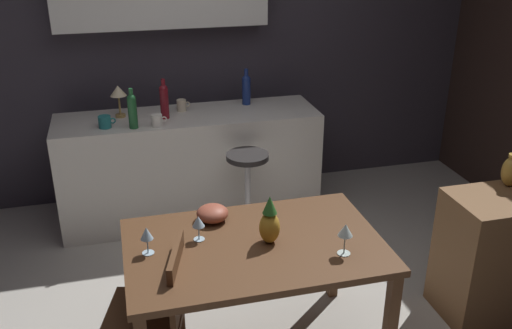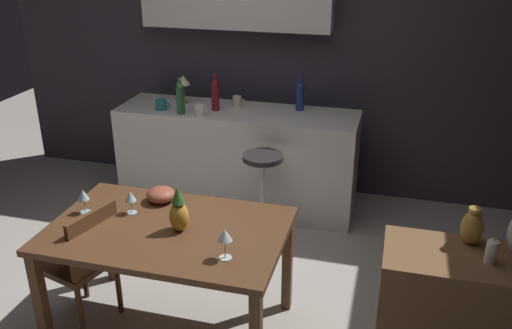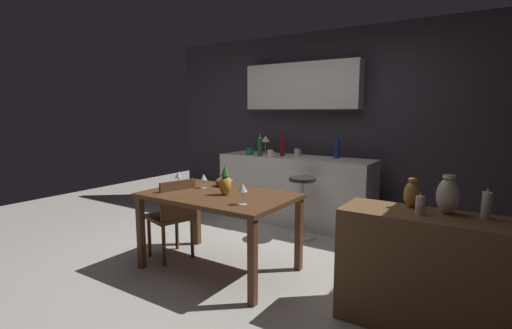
{
  "view_description": "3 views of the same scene",
  "coord_description": "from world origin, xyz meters",
  "px_view_note": "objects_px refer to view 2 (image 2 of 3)",
  "views": [
    {
      "loc": [
        -0.72,
        -2.73,
        2.35
      ],
      "look_at": [
        0.05,
        0.28,
        0.98
      ],
      "focal_mm": 39.46,
      "sensor_mm": 36.0,
      "label": 1
    },
    {
      "loc": [
        1.13,
        -2.74,
        2.34
      ],
      "look_at": [
        0.32,
        0.27,
        0.98
      ],
      "focal_mm": 38.01,
      "sensor_mm": 36.0,
      "label": 2
    },
    {
      "loc": [
        2.07,
        -2.87,
        1.5
      ],
      "look_at": [
        0.06,
        0.2,
        0.98
      ],
      "focal_mm": 26.06,
      "sensor_mm": 36.0,
      "label": 3
    }
  ],
  "objects_px": {
    "pineapple_centerpiece": "(179,212)",
    "fruit_bowl": "(161,195)",
    "wine_bottle_ruby": "(215,93)",
    "wine_bottle_green": "(180,97)",
    "wine_glass_left": "(83,196)",
    "vase_brass": "(472,227)",
    "sideboard_cabinet": "(483,326)",
    "wine_bottle_cobalt": "(300,94)",
    "cup_cream": "(237,101)",
    "pillar_candle_short": "(491,252)",
    "cup_teal": "(161,105)",
    "counter_lamp": "(183,82)",
    "bar_stool": "(263,194)",
    "dining_table": "(168,240)",
    "wine_glass_center": "(225,236)",
    "cup_white": "(200,110)",
    "wine_glass_right": "(130,197)",
    "chair_near_window": "(84,260)"
  },
  "relations": [
    {
      "from": "dining_table",
      "to": "wine_glass_right",
      "type": "height_order",
      "value": "wine_glass_right"
    },
    {
      "from": "pineapple_centerpiece",
      "to": "cup_white",
      "type": "distance_m",
      "value": 1.62
    },
    {
      "from": "wine_bottle_green",
      "to": "cup_teal",
      "type": "bearing_deg",
      "value": 164.07
    },
    {
      "from": "cup_teal",
      "to": "counter_lamp",
      "type": "relative_size",
      "value": 0.51
    },
    {
      "from": "dining_table",
      "to": "pillar_candle_short",
      "type": "height_order",
      "value": "pillar_candle_short"
    },
    {
      "from": "bar_stool",
      "to": "vase_brass",
      "type": "xyz_separation_m",
      "value": [
        1.4,
        -1.1,
        0.53
      ]
    },
    {
      "from": "pillar_candle_short",
      "to": "wine_bottle_green",
      "type": "bearing_deg",
      "value": 145.32
    },
    {
      "from": "vase_brass",
      "to": "wine_glass_left",
      "type": "bearing_deg",
      "value": -177.63
    },
    {
      "from": "chair_near_window",
      "to": "wine_bottle_ruby",
      "type": "bearing_deg",
      "value": 81.68
    },
    {
      "from": "wine_glass_right",
      "to": "cup_white",
      "type": "bearing_deg",
      "value": 93.22
    },
    {
      "from": "wine_glass_right",
      "to": "pineapple_centerpiece",
      "type": "distance_m",
      "value": 0.39
    },
    {
      "from": "wine_glass_left",
      "to": "wine_glass_center",
      "type": "xyz_separation_m",
      "value": [
        0.99,
        -0.26,
        0.02
      ]
    },
    {
      "from": "wine_bottle_cobalt",
      "to": "wine_bottle_green",
      "type": "bearing_deg",
      "value": -159.42
    },
    {
      "from": "wine_bottle_green",
      "to": "vase_brass",
      "type": "bearing_deg",
      "value": -32.74
    },
    {
      "from": "cup_cream",
      "to": "vase_brass",
      "type": "relative_size",
      "value": 0.53
    },
    {
      "from": "wine_glass_left",
      "to": "cup_cream",
      "type": "relative_size",
      "value": 1.41
    },
    {
      "from": "cup_teal",
      "to": "counter_lamp",
      "type": "height_order",
      "value": "counter_lamp"
    },
    {
      "from": "pineapple_centerpiece",
      "to": "cup_teal",
      "type": "bearing_deg",
      "value": 117.14
    },
    {
      "from": "wine_glass_left",
      "to": "vase_brass",
      "type": "height_order",
      "value": "vase_brass"
    },
    {
      "from": "wine_glass_left",
      "to": "wine_glass_center",
      "type": "height_order",
      "value": "wine_glass_center"
    },
    {
      "from": "wine_bottle_green",
      "to": "wine_bottle_ruby",
      "type": "bearing_deg",
      "value": 33.82
    },
    {
      "from": "pineapple_centerpiece",
      "to": "wine_bottle_cobalt",
      "type": "xyz_separation_m",
      "value": [
        0.33,
        1.92,
        0.18
      ]
    },
    {
      "from": "dining_table",
      "to": "wine_glass_left",
      "type": "height_order",
      "value": "wine_glass_left"
    },
    {
      "from": "bar_stool",
      "to": "counter_lamp",
      "type": "height_order",
      "value": "counter_lamp"
    },
    {
      "from": "cup_teal",
      "to": "wine_bottle_green",
      "type": "bearing_deg",
      "value": -15.93
    },
    {
      "from": "cup_cream",
      "to": "pillar_candle_short",
      "type": "bearing_deg",
      "value": -45.18
    },
    {
      "from": "wine_bottle_ruby",
      "to": "wine_bottle_green",
      "type": "bearing_deg",
      "value": -146.18
    },
    {
      "from": "pineapple_centerpiece",
      "to": "cup_white",
      "type": "bearing_deg",
      "value": 106.14
    },
    {
      "from": "cup_cream",
      "to": "pillar_candle_short",
      "type": "height_order",
      "value": "cup_cream"
    },
    {
      "from": "counter_lamp",
      "to": "vase_brass",
      "type": "relative_size",
      "value": 1.22
    },
    {
      "from": "wine_glass_left",
      "to": "pillar_candle_short",
      "type": "distance_m",
      "value": 2.31
    },
    {
      "from": "wine_bottle_ruby",
      "to": "wine_bottle_green",
      "type": "distance_m",
      "value": 0.3
    },
    {
      "from": "sideboard_cabinet",
      "to": "cup_cream",
      "type": "xyz_separation_m",
      "value": [
        -1.92,
        1.87,
        0.54
      ]
    },
    {
      "from": "wine_glass_left",
      "to": "fruit_bowl",
      "type": "bearing_deg",
      "value": 33.52
    },
    {
      "from": "sideboard_cabinet",
      "to": "wine_glass_left",
      "type": "xyz_separation_m",
      "value": [
        -2.34,
        0.04,
        0.44
      ]
    },
    {
      "from": "fruit_bowl",
      "to": "cup_cream",
      "type": "bearing_deg",
      "value": 88.62
    },
    {
      "from": "dining_table",
      "to": "cup_white",
      "type": "xyz_separation_m",
      "value": [
        -0.36,
        1.54,
        0.29
      ]
    },
    {
      "from": "dining_table",
      "to": "cup_teal",
      "type": "distance_m",
      "value": 1.8
    },
    {
      "from": "bar_stool",
      "to": "wine_bottle_cobalt",
      "type": "xyz_separation_m",
      "value": [
        0.16,
        0.67,
        0.65
      ]
    },
    {
      "from": "cup_white",
      "to": "vase_brass",
      "type": "xyz_separation_m",
      "value": [
        2.03,
        -1.41,
        -0.03
      ]
    },
    {
      "from": "pineapple_centerpiece",
      "to": "cup_cream",
      "type": "bearing_deg",
      "value": 96.72
    },
    {
      "from": "wine_glass_right",
      "to": "counter_lamp",
      "type": "height_order",
      "value": "counter_lamp"
    },
    {
      "from": "pineapple_centerpiece",
      "to": "fruit_bowl",
      "type": "relative_size",
      "value": 1.5
    },
    {
      "from": "pineapple_centerpiece",
      "to": "fruit_bowl",
      "type": "distance_m",
      "value": 0.41
    },
    {
      "from": "pineapple_centerpiece",
      "to": "vase_brass",
      "type": "bearing_deg",
      "value": 5.14
    },
    {
      "from": "wine_bottle_ruby",
      "to": "wine_glass_right",
      "type": "bearing_deg",
      "value": -89.92
    },
    {
      "from": "wine_bottle_ruby",
      "to": "cup_teal",
      "type": "distance_m",
      "value": 0.48
    },
    {
      "from": "pineapple_centerpiece",
      "to": "counter_lamp",
      "type": "bearing_deg",
      "value": 111.05
    },
    {
      "from": "dining_table",
      "to": "wine_bottle_green",
      "type": "height_order",
      "value": "wine_bottle_green"
    },
    {
      "from": "wine_bottle_cobalt",
      "to": "cup_cream",
      "type": "xyz_separation_m",
      "value": [
        -0.55,
        -0.05,
        -0.09
      ]
    }
  ]
}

